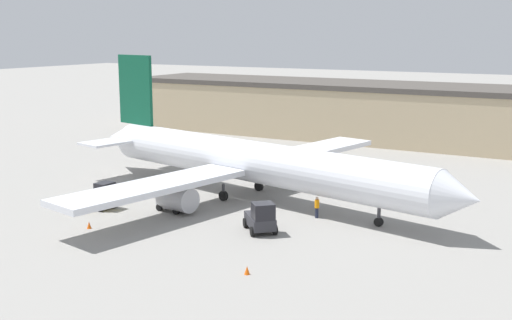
{
  "coord_description": "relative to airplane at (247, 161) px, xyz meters",
  "views": [
    {
      "loc": [
        28.11,
        -49.76,
        14.99
      ],
      "look_at": [
        0.0,
        0.0,
        3.64
      ],
      "focal_mm": 45.0,
      "sensor_mm": 36.0,
      "label": 1
    }
  ],
  "objects": [
    {
      "name": "baggage_tug",
      "position": [
        6.36,
        -8.79,
        -2.29
      ],
      "size": [
        3.58,
        3.61,
        2.45
      ],
      "rotation": [
        0.0,
        0.0,
        -0.81
      ],
      "color": "#2D2D33",
      "rests_on": "ground_plane"
    },
    {
      "name": "pushback_tug",
      "position": [
        -9.02,
        -9.69,
        -2.35
      ],
      "size": [
        2.83,
        2.09,
        2.37
      ],
      "rotation": [
        0.0,
        0.0,
        -0.06
      ],
      "color": "yellow",
      "rests_on": "ground_plane"
    },
    {
      "name": "safety_cone_far",
      "position": [
        9.85,
        -16.9,
        -3.13
      ],
      "size": [
        0.36,
        0.36,
        0.55
      ],
      "color": "#EF590F",
      "rests_on": "ground_plane"
    },
    {
      "name": "ground_plane",
      "position": [
        1.08,
        -0.23,
        -3.41
      ],
      "size": [
        400.0,
        400.0,
        0.0
      ],
      "primitive_type": "plane",
      "color": "gray"
    },
    {
      "name": "airplane",
      "position": [
        0.0,
        0.0,
        0.0
      ],
      "size": [
        42.85,
        38.75,
        12.71
      ],
      "rotation": [
        0.0,
        0.0,
        -0.21
      ],
      "color": "silver",
      "rests_on": "ground_plane"
    },
    {
      "name": "safety_cone_near",
      "position": [
        -5.77,
        -14.6,
        -3.13
      ],
      "size": [
        0.36,
        0.36,
        0.55
      ],
      "color": "#EF590F",
      "rests_on": "ground_plane"
    },
    {
      "name": "belt_loader_truck",
      "position": [
        -2.89,
        -7.14,
        -2.51
      ],
      "size": [
        2.86,
        2.12,
        1.89
      ],
      "rotation": [
        0.0,
        0.0,
        -0.09
      ],
      "color": "#B2B2B7",
      "rests_on": "ground_plane"
    },
    {
      "name": "ground_crew_worker",
      "position": [
        8.5,
        -3.16,
        -2.45
      ],
      "size": [
        0.39,
        0.39,
        1.78
      ],
      "rotation": [
        0.0,
        0.0,
        5.17
      ],
      "color": "#1E2338",
      "rests_on": "ground_plane"
    },
    {
      "name": "terminal_building",
      "position": [
        -5.21,
        37.55,
        0.6
      ],
      "size": [
        66.66,
        14.25,
        7.99
      ],
      "color": "tan",
      "rests_on": "ground_plane"
    }
  ]
}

